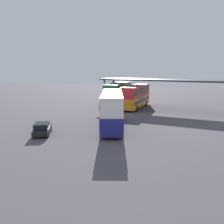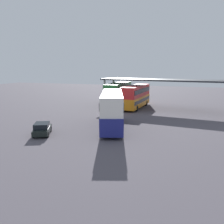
{
  "view_description": "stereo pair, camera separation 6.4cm",
  "coord_description": "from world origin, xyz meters",
  "px_view_note": "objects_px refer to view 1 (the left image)",
  "views": [
    {
      "loc": [
        9.09,
        -25.59,
        7.46
      ],
      "look_at": [
        -0.25,
        2.02,
        2.0
      ],
      "focal_mm": 39.05,
      "sensor_mm": 36.0,
      "label": 1
    },
    {
      "loc": [
        9.15,
        -25.57,
        7.46
      ],
      "look_at": [
        -0.25,
        2.02,
        2.0
      ],
      "focal_mm": 39.05,
      "sensor_mm": 36.0,
      "label": 2
    }
  ],
  "objects_px": {
    "parked_hatchback": "(42,129)",
    "double_decker_near_canopy": "(118,93)",
    "double_decker_main": "(112,109)",
    "double_decker_mid_row": "(136,96)"
  },
  "relations": [
    {
      "from": "double_decker_main",
      "to": "double_decker_mid_row",
      "type": "bearing_deg",
      "value": -15.76
    },
    {
      "from": "double_decker_main",
      "to": "double_decker_mid_row",
      "type": "xyz_separation_m",
      "value": [
        -0.66,
        15.44,
        -0.14
      ]
    },
    {
      "from": "parked_hatchback",
      "to": "double_decker_near_canopy",
      "type": "bearing_deg",
      "value": -30.88
    },
    {
      "from": "parked_hatchback",
      "to": "double_decker_near_canopy",
      "type": "relative_size",
      "value": 0.36
    },
    {
      "from": "double_decker_main",
      "to": "parked_hatchback",
      "type": "distance_m",
      "value": 8.49
    },
    {
      "from": "parked_hatchback",
      "to": "double_decker_mid_row",
      "type": "height_order",
      "value": "double_decker_mid_row"
    },
    {
      "from": "double_decker_near_canopy",
      "to": "double_decker_mid_row",
      "type": "relative_size",
      "value": 1.03
    },
    {
      "from": "double_decker_mid_row",
      "to": "double_decker_near_canopy",
      "type": "bearing_deg",
      "value": 76.16
    },
    {
      "from": "double_decker_near_canopy",
      "to": "double_decker_main",
      "type": "bearing_deg",
      "value": -166.78
    },
    {
      "from": "double_decker_main",
      "to": "parked_hatchback",
      "type": "height_order",
      "value": "double_decker_main"
    }
  ]
}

